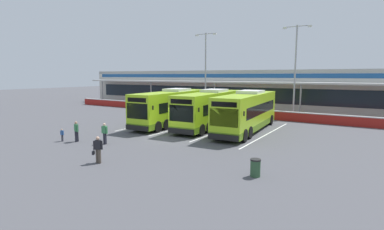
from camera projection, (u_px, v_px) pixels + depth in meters
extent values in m
plane|color=#4C4C51|center=(172.00, 138.00, 24.22)|extent=(200.00, 200.00, 0.00)
cube|color=beige|center=(271.00, 91.00, 46.44)|extent=(70.00, 10.00, 5.50)
cube|color=#19232D|center=(260.00, 95.00, 42.30)|extent=(66.00, 0.08, 2.20)
cube|color=navy|center=(261.00, 76.00, 41.90)|extent=(68.00, 0.08, 0.60)
cube|color=beige|center=(257.00, 83.00, 40.80)|extent=(67.00, 3.00, 0.24)
cube|color=gray|center=(272.00, 72.00, 46.03)|extent=(70.00, 10.00, 0.50)
cylinder|color=#999999|center=(102.00, 91.00, 56.51)|extent=(0.20, 0.20, 4.20)
cylinder|color=#999999|center=(151.00, 93.00, 49.94)|extent=(0.20, 0.20, 4.20)
cylinder|color=#999999|center=(214.00, 96.00, 43.37)|extent=(0.20, 0.20, 4.20)
cylinder|color=#999999|center=(300.00, 100.00, 36.80)|extent=(0.20, 0.20, 4.20)
cube|color=maroon|center=(240.00, 113.00, 36.29)|extent=(60.00, 0.36, 1.00)
cube|color=#B2B2B2|center=(240.00, 109.00, 36.21)|extent=(60.00, 0.40, 0.10)
cube|color=#9ED11E|center=(172.00, 106.00, 30.87)|extent=(3.50, 12.17, 3.19)
cube|color=#598419|center=(172.00, 119.00, 31.05)|extent=(3.52, 12.19, 0.56)
cube|color=black|center=(174.00, 104.00, 31.19)|extent=(3.34, 9.78, 0.96)
cube|color=black|center=(137.00, 111.00, 25.64)|extent=(2.31, 0.28, 1.40)
cube|color=black|center=(137.00, 100.00, 25.49)|extent=(2.05, 0.24, 0.40)
cube|color=silver|center=(177.00, 90.00, 31.51)|extent=(2.27, 2.96, 0.28)
cube|color=black|center=(137.00, 128.00, 25.75)|extent=(2.45, 0.36, 0.44)
cube|color=black|center=(153.00, 108.00, 25.22)|extent=(0.09, 0.13, 0.36)
cube|color=black|center=(127.00, 106.00, 26.57)|extent=(0.09, 0.13, 0.36)
cylinder|color=black|center=(201.00, 115.00, 34.54)|extent=(0.40, 1.06, 1.04)
cylinder|color=black|center=(184.00, 114.00, 35.65)|extent=(0.40, 1.06, 1.04)
cylinder|color=black|center=(166.00, 125.00, 27.71)|extent=(0.40, 1.06, 1.04)
cylinder|color=black|center=(146.00, 123.00, 28.81)|extent=(0.40, 1.06, 1.04)
cylinder|color=black|center=(157.00, 127.00, 26.48)|extent=(0.40, 1.06, 1.04)
cylinder|color=black|center=(137.00, 125.00, 27.58)|extent=(0.40, 1.06, 1.04)
cube|color=#9ED11E|center=(210.00, 108.00, 29.34)|extent=(3.50, 12.17, 3.19)
cube|color=#598419|center=(210.00, 121.00, 29.51)|extent=(3.52, 12.19, 0.56)
cube|color=black|center=(212.00, 105.00, 29.65)|extent=(3.34, 9.78, 0.96)
cube|color=black|center=(181.00, 113.00, 24.10)|extent=(2.31, 0.28, 1.40)
cube|color=black|center=(181.00, 102.00, 23.95)|extent=(2.05, 0.24, 0.40)
cube|color=silver|center=(215.00, 91.00, 29.97)|extent=(2.27, 2.96, 0.28)
cube|color=black|center=(181.00, 131.00, 24.21)|extent=(2.45, 0.36, 0.44)
cube|color=black|center=(199.00, 110.00, 23.69)|extent=(0.09, 0.13, 0.36)
cube|color=black|center=(169.00, 108.00, 25.03)|extent=(0.09, 0.13, 0.36)
cylinder|color=black|center=(236.00, 117.00, 33.01)|extent=(0.40, 1.06, 1.04)
cylinder|color=black|center=(217.00, 115.00, 34.11)|extent=(0.40, 1.06, 1.04)
cylinder|color=black|center=(208.00, 127.00, 26.17)|extent=(0.40, 1.06, 1.04)
cylinder|color=black|center=(185.00, 125.00, 27.27)|extent=(0.40, 1.06, 1.04)
cylinder|color=black|center=(201.00, 130.00, 24.94)|extent=(0.40, 1.06, 1.04)
cylinder|color=black|center=(177.00, 128.00, 26.04)|extent=(0.40, 1.06, 1.04)
cube|color=#9ED11E|center=(247.00, 111.00, 26.99)|extent=(3.50, 12.17, 3.19)
cube|color=#598419|center=(247.00, 125.00, 27.17)|extent=(3.52, 12.19, 0.56)
cube|color=black|center=(249.00, 108.00, 27.31)|extent=(3.34, 9.78, 0.96)
cube|color=black|center=(224.00, 118.00, 21.75)|extent=(2.31, 0.28, 1.40)
cube|color=black|center=(224.00, 104.00, 21.61)|extent=(2.05, 0.24, 0.40)
cube|color=silver|center=(251.00, 92.00, 27.63)|extent=(2.27, 2.96, 0.28)
cube|color=black|center=(223.00, 137.00, 21.86)|extent=(2.45, 0.36, 0.44)
cube|color=black|center=(244.00, 114.00, 21.34)|extent=(0.09, 0.13, 0.36)
cube|color=black|center=(208.00, 111.00, 22.68)|extent=(0.09, 0.13, 0.36)
cylinder|color=black|center=(271.00, 120.00, 30.66)|extent=(0.40, 1.06, 1.04)
cylinder|color=black|center=(249.00, 118.00, 31.76)|extent=(0.40, 1.06, 1.04)
cylinder|color=black|center=(249.00, 133.00, 23.82)|extent=(0.40, 1.06, 1.04)
cylinder|color=black|center=(222.00, 130.00, 24.92)|extent=(0.40, 1.06, 1.04)
cylinder|color=black|center=(244.00, 136.00, 22.60)|extent=(0.40, 1.06, 1.04)
cylinder|color=black|center=(216.00, 133.00, 23.70)|extent=(0.40, 1.06, 1.04)
cube|color=silver|center=(158.00, 122.00, 32.58)|extent=(0.14, 13.00, 0.01)
cube|color=silver|center=(189.00, 125.00, 30.35)|extent=(0.14, 13.00, 0.01)
cube|color=silver|center=(226.00, 129.00, 28.13)|extent=(0.14, 13.00, 0.01)
cube|color=silver|center=(268.00, 134.00, 25.90)|extent=(0.14, 13.00, 0.01)
cube|color=#4C4238|center=(97.00, 156.00, 17.29)|extent=(0.22, 0.23, 0.84)
cube|color=#4C4238|center=(100.00, 156.00, 17.19)|extent=(0.22, 0.23, 0.84)
cube|color=black|center=(98.00, 145.00, 17.14)|extent=(0.40, 0.38, 0.56)
cube|color=black|center=(94.00, 145.00, 17.13)|extent=(0.13, 0.13, 0.54)
cube|color=black|center=(102.00, 145.00, 17.17)|extent=(0.13, 0.13, 0.54)
sphere|color=tan|center=(98.00, 138.00, 17.09)|extent=(0.22, 0.22, 0.22)
cube|color=black|center=(93.00, 153.00, 17.20)|extent=(0.27, 0.29, 0.22)
cylinder|color=black|center=(93.00, 150.00, 17.18)|extent=(0.02, 0.02, 0.16)
cube|color=black|center=(77.00, 136.00, 22.89)|extent=(0.18, 0.21, 0.84)
cube|color=black|center=(76.00, 137.00, 22.70)|extent=(0.18, 0.21, 0.84)
cube|color=#387F4C|center=(76.00, 128.00, 22.70)|extent=(0.38, 0.30, 0.56)
cube|color=#387F4C|center=(75.00, 128.00, 22.86)|extent=(0.11, 0.12, 0.54)
cube|color=#387F4C|center=(77.00, 128.00, 22.55)|extent=(0.11, 0.12, 0.54)
sphere|color=tan|center=(76.00, 123.00, 22.65)|extent=(0.22, 0.22, 0.22)
cube|color=#33333D|center=(62.00, 138.00, 22.99)|extent=(0.10, 0.12, 0.52)
cube|color=#33333D|center=(62.00, 138.00, 22.89)|extent=(0.10, 0.12, 0.52)
cube|color=#2D5693|center=(62.00, 133.00, 22.88)|extent=(0.23, 0.17, 0.35)
cube|color=#2D5693|center=(61.00, 133.00, 22.94)|extent=(0.06, 0.07, 0.33)
cube|color=#2D5693|center=(63.00, 133.00, 22.83)|extent=(0.06, 0.07, 0.33)
sphere|color=tan|center=(62.00, 130.00, 22.85)|extent=(0.14, 0.14, 0.14)
cube|color=black|center=(105.00, 138.00, 22.10)|extent=(0.16, 0.19, 0.84)
cube|color=black|center=(105.00, 139.00, 21.92)|extent=(0.16, 0.19, 0.84)
cube|color=#387F4C|center=(105.00, 130.00, 21.91)|extent=(0.36, 0.25, 0.56)
cube|color=#387F4C|center=(102.00, 130.00, 22.01)|extent=(0.10, 0.11, 0.54)
cube|color=#387F4C|center=(107.00, 130.00, 21.82)|extent=(0.10, 0.11, 0.54)
sphere|color=#DBB293|center=(104.00, 125.00, 21.86)|extent=(0.22, 0.22, 0.22)
cylinder|color=#9E9EA3|center=(206.00, 73.00, 40.24)|extent=(0.20, 0.20, 11.00)
cylinder|color=#9E9EA3|center=(206.00, 34.00, 39.51)|extent=(2.80, 0.10, 0.10)
cube|color=silver|center=(197.00, 35.00, 40.26)|extent=(0.44, 0.28, 0.20)
cube|color=silver|center=(215.00, 34.00, 38.78)|extent=(0.44, 0.28, 0.20)
cylinder|color=#9E9EA3|center=(295.00, 73.00, 34.09)|extent=(0.20, 0.20, 11.00)
cylinder|color=#9E9EA3|center=(297.00, 26.00, 33.36)|extent=(2.80, 0.10, 0.10)
cube|color=silver|center=(285.00, 28.00, 34.11)|extent=(0.44, 0.28, 0.20)
cube|color=silver|center=(310.00, 26.00, 32.63)|extent=(0.44, 0.28, 0.20)
cylinder|color=#2D5133|center=(255.00, 168.00, 14.93)|extent=(0.52, 0.52, 0.85)
cylinder|color=black|center=(256.00, 160.00, 14.87)|extent=(0.54, 0.54, 0.08)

